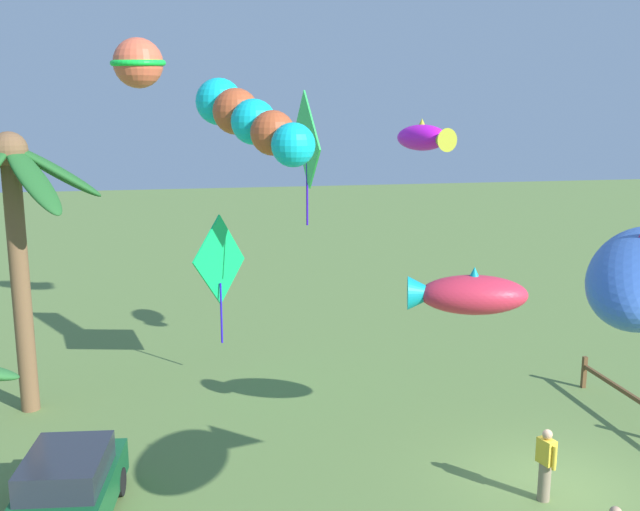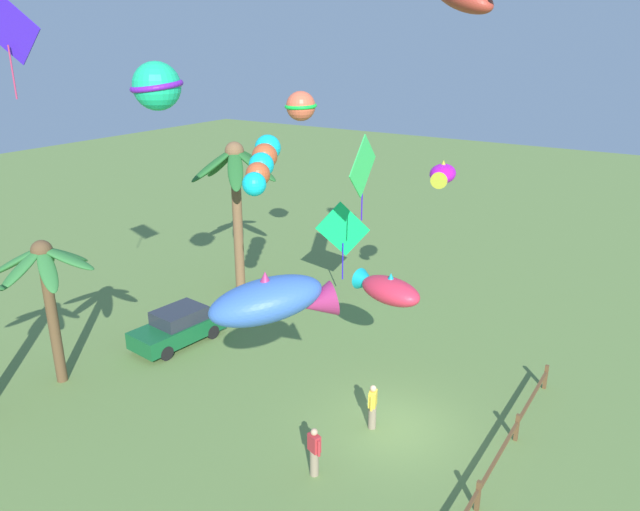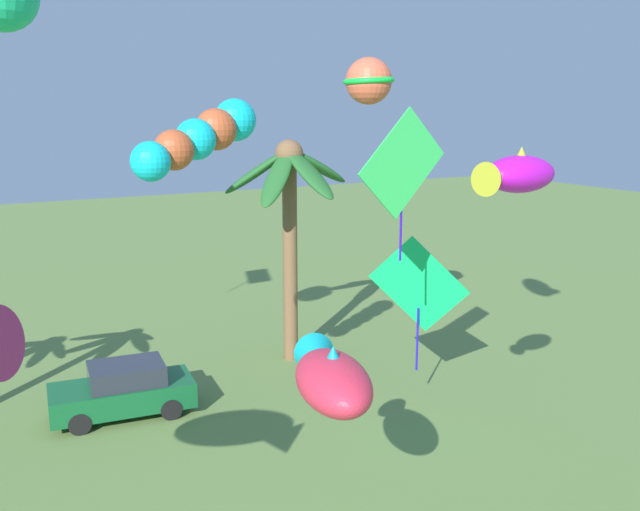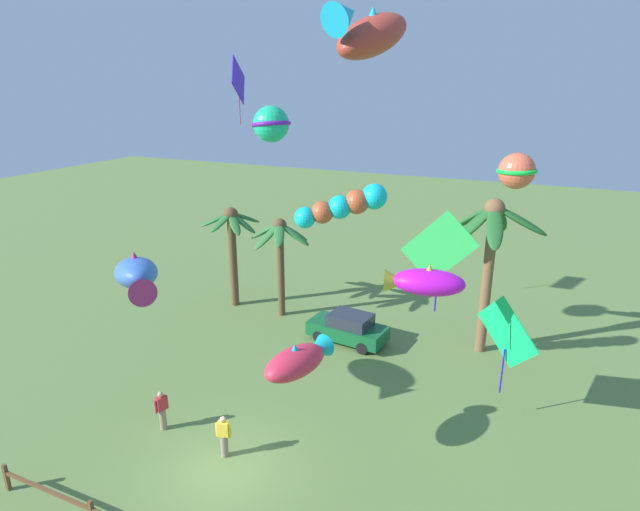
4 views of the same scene
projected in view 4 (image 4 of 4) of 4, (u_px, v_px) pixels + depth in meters
The scene contains 17 objects.
ground_plane at pixel (225, 470), 17.58m from camera, with size 120.00×120.00×0.00m, color olive.
palm_tree_0 at pixel (491, 239), 23.75m from camera, with size 4.47×4.45×7.51m.
palm_tree_1 at pixel (280, 243), 28.06m from camera, with size 3.58×3.40×5.55m.
palm_tree_2 at pixel (232, 234), 29.40m from camera, with size 3.13×3.30×5.83m.
parked_car_0 at pixel (348, 328), 26.09m from camera, with size 4.07×2.13×1.51m.
spectator_0 at pixel (162, 410), 19.44m from camera, with size 0.35×0.52×1.59m.
spectator_1 at pixel (224, 436), 18.01m from camera, with size 0.53×0.33×1.59m.
kite_fish_0 at pixel (424, 282), 14.06m from camera, with size 2.32×1.47×0.90m.
kite_fish_1 at pixel (137, 274), 18.74m from camera, with size 3.39×3.17×1.57m.
kite_ball_2 at pixel (517, 171), 19.41m from camera, with size 1.88×1.88×1.34m.
kite_fish_3 at pixel (299, 360), 16.84m from camera, with size 1.87×2.93×1.12m.
kite_tube_4 at pixel (344, 206), 20.08m from camera, with size 3.29×2.13×1.71m.
kite_diamond_5 at pixel (439, 249), 17.05m from camera, with size 2.52×0.26×3.53m.
kite_diamond_6 at pixel (238, 80), 24.40m from camera, with size 0.74×2.20×3.16m.
kite_ball_7 at pixel (271, 124), 21.57m from camera, with size 2.32×2.32×1.49m.
kite_fish_8 at pixel (369, 32), 11.82m from camera, with size 1.80×2.89×1.58m.
kite_diamond_9 at pixel (507, 334), 19.23m from camera, with size 2.36×1.66×3.95m.
Camera 4 is at (8.82, -11.86, 12.37)m, focal length 29.41 mm.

